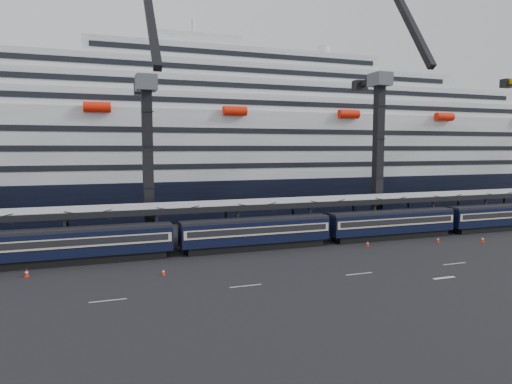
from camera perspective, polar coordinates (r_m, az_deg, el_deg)
ground at (r=51.87m, az=12.27°, el=-8.64°), size 260.00×260.00×0.00m
lane_markings at (r=52.67m, az=22.99°, el=-8.73°), size 111.00×4.27×0.02m
train at (r=58.02m, az=3.14°, el=-4.78°), size 133.05×3.00×4.05m
canopy at (r=63.05m, az=5.66°, el=-1.17°), size 130.00×6.25×5.53m
cruise_ship at (r=92.26m, az=-3.44°, el=5.38°), size 214.09×28.84×34.00m
crane_dark_near at (r=61.60m, az=-13.35°, el=4.78°), size 4.50×17.75×35.08m
crane_dark_mid at (r=73.26m, az=15.23°, el=5.95°), size 4.50×18.24×39.64m
traffic_cone_b at (r=50.61m, az=-26.75°, el=-8.98°), size 0.43×0.43×0.85m
traffic_cone_c at (r=46.79m, az=-11.49°, el=-9.75°), size 0.35×0.35×0.70m
traffic_cone_d at (r=60.50m, az=13.79°, el=-6.28°), size 0.37×0.37×0.75m
traffic_cone_e at (r=65.93m, az=21.80°, el=-5.53°), size 0.39×0.39×0.78m
traffic_cone_f at (r=68.45m, az=26.47°, el=-5.28°), size 0.43×0.43×0.87m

